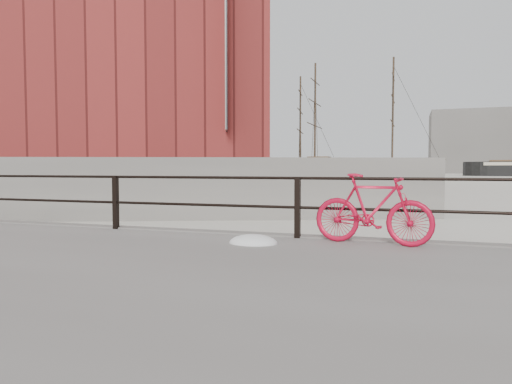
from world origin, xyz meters
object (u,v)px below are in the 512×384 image
Objects in this scene: schooner_left at (269,176)px; workboat_far at (177,181)px; workboat_near at (89,185)px; bicycle at (373,209)px; schooner_mid at (352,177)px.

workboat_far is (-1.37, -31.66, 0.00)m from schooner_left.
bicycle is at bearing -56.45° from workboat_near.
workboat_near is 1.32× the size of workboat_far.
schooner_mid is at bearing 33.40° from workboat_far.
bicycle is at bearing -88.50° from workboat_far.
schooner_left is (-14.54, -0.69, 0.00)m from schooner_mid.
bicycle is 0.07× the size of schooner_left.
workboat_near is at bearing 143.23° from bicycle.
workboat_near is at bearing -102.00° from schooner_left.
workboat_near and workboat_far have the same top height.
schooner_mid is 36.05m from workboat_far.
schooner_mid reaches higher than bicycle.
workboat_far is at bearing 130.37° from bicycle.
workboat_far is (-15.91, -32.35, 0.00)m from schooner_mid.
bicycle is 0.13× the size of workboat_near.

